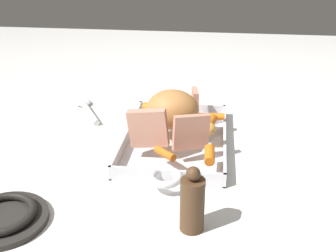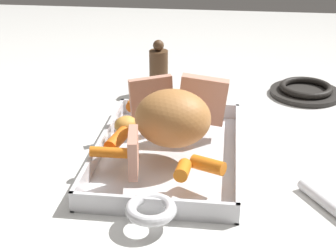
# 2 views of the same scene
# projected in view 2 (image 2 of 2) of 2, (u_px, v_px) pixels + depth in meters

# --- Properties ---
(ground_plane) EXTENTS (2.39, 2.39, 0.00)m
(ground_plane) POSITION_uv_depth(u_px,v_px,m) (169.00, 158.00, 0.84)
(ground_plane) COLOR silver
(roasting_dish) EXTENTS (0.45, 0.24, 0.04)m
(roasting_dish) POSITION_uv_depth(u_px,v_px,m) (169.00, 152.00, 0.84)
(roasting_dish) COLOR silver
(roasting_dish) RESTS_ON ground_plane
(pork_roast) EXTENTS (0.11, 0.13, 0.09)m
(pork_roast) POSITION_uv_depth(u_px,v_px,m) (173.00, 118.00, 0.79)
(pork_roast) COLOR #B6773E
(pork_roast) RESTS_ON roasting_dish
(roast_slice_thick) EXTENTS (0.02, 0.09, 0.09)m
(roast_slice_thick) POSITION_uv_depth(u_px,v_px,m) (203.00, 100.00, 0.88)
(roast_slice_thick) COLOR tan
(roast_slice_thick) RESTS_ON roasting_dish
(roast_slice_thin) EXTENTS (0.04, 0.08, 0.08)m
(roast_slice_thin) POSITION_uv_depth(u_px,v_px,m) (151.00, 98.00, 0.89)
(roast_slice_thin) COLOR tan
(roast_slice_thin) RESTS_ON roasting_dish
(roast_slice_outer) EXTENTS (0.07, 0.02, 0.06)m
(roast_slice_outer) POSITION_uv_depth(u_px,v_px,m) (133.00, 153.00, 0.72)
(roast_slice_outer) COLOR tan
(roast_slice_outer) RESTS_ON roasting_dish
(baby_carrot_short) EXTENTS (0.04, 0.06, 0.02)m
(baby_carrot_short) POSITION_uv_depth(u_px,v_px,m) (208.00, 165.00, 0.73)
(baby_carrot_short) COLOR orange
(baby_carrot_short) RESTS_ON roasting_dish
(baby_carrot_southeast) EXTENTS (0.02, 0.07, 0.02)m
(baby_carrot_southeast) POSITION_uv_depth(u_px,v_px,m) (112.00, 152.00, 0.77)
(baby_carrot_southeast) COLOR orange
(baby_carrot_southeast) RESTS_ON roasting_dish
(baby_carrot_northeast) EXTENTS (0.05, 0.02, 0.03)m
(baby_carrot_northeast) POSITION_uv_depth(u_px,v_px,m) (133.00, 103.00, 0.95)
(baby_carrot_northeast) COLOR orange
(baby_carrot_northeast) RESTS_ON roasting_dish
(baby_carrot_long) EXTENTS (0.05, 0.05, 0.02)m
(baby_carrot_long) POSITION_uv_depth(u_px,v_px,m) (181.00, 106.00, 0.94)
(baby_carrot_long) COLOR orange
(baby_carrot_long) RESTS_ON roasting_dish
(baby_carrot_northwest) EXTENTS (0.06, 0.03, 0.02)m
(baby_carrot_northwest) POSITION_uv_depth(u_px,v_px,m) (117.00, 139.00, 0.80)
(baby_carrot_northwest) COLOR orange
(baby_carrot_northwest) RESTS_ON roasting_dish
(baby_carrot_southwest) EXTENTS (0.04, 0.02, 0.02)m
(baby_carrot_southwest) POSITION_uv_depth(u_px,v_px,m) (183.00, 170.00, 0.72)
(baby_carrot_southwest) COLOR orange
(baby_carrot_southwest) RESTS_ON roasting_dish
(potato_near_roast) EXTENTS (0.05, 0.06, 0.03)m
(potato_near_roast) POSITION_uv_depth(u_px,v_px,m) (126.00, 125.00, 0.84)
(potato_near_roast) COLOR gold
(potato_near_roast) RESTS_ON roasting_dish
(stove_burner_rear) EXTENTS (0.16, 0.16, 0.03)m
(stove_burner_rear) POSITION_uv_depth(u_px,v_px,m) (306.00, 91.00, 1.10)
(stove_burner_rear) COLOR #282623
(stove_burner_rear) RESTS_ON ground_plane
(pepper_mill) EXTENTS (0.04, 0.04, 0.12)m
(pepper_mill) POSITION_uv_depth(u_px,v_px,m) (159.00, 70.00, 1.10)
(pepper_mill) COLOR #4C331E
(pepper_mill) RESTS_ON ground_plane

